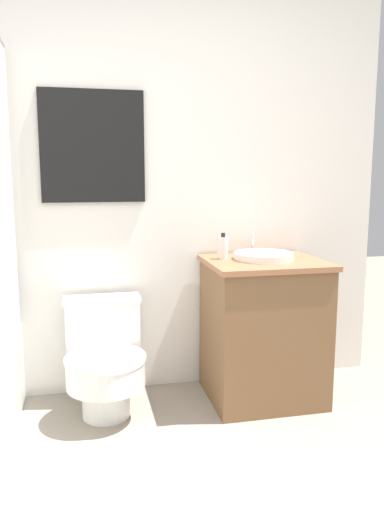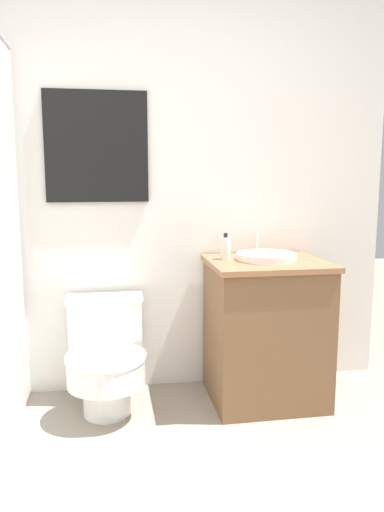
# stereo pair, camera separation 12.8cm
# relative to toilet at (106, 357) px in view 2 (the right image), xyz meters

# --- Properties ---
(wall_back) EXTENTS (3.32, 0.07, 2.50)m
(wall_back) POSITION_rel_toilet_xyz_m (0.09, 0.31, 0.95)
(wall_back) COLOR white
(wall_back) RESTS_ON ground_plane
(toilet) EXTENTS (0.43, 0.57, 0.62)m
(toilet) POSITION_rel_toilet_xyz_m (0.00, 0.00, 0.00)
(toilet) COLOR white
(toilet) RESTS_ON ground_plane
(vanity) EXTENTS (0.66, 0.58, 0.83)m
(vanity) POSITION_rel_toilet_xyz_m (0.91, -0.02, 0.11)
(vanity) COLOR brown
(vanity) RESTS_ON ground_plane
(sink) EXTENTS (0.34, 0.38, 0.13)m
(sink) POSITION_rel_toilet_xyz_m (0.91, 0.00, 0.54)
(sink) COLOR white
(sink) RESTS_ON vanity
(soap_bottle) EXTENTS (0.06, 0.06, 0.15)m
(soap_bottle) POSITION_rel_toilet_xyz_m (0.69, 0.06, 0.59)
(soap_bottle) COLOR silver
(soap_bottle) RESTS_ON vanity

